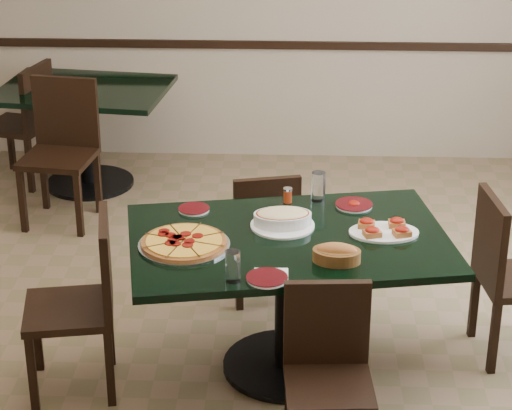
{
  "coord_description": "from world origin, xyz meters",
  "views": [
    {
      "loc": [
        0.14,
        -4.69,
        2.87
      ],
      "look_at": [
        -0.05,
        0.0,
        0.78
      ],
      "focal_mm": 70.0,
      "sensor_mm": 36.0,
      "label": 1
    }
  ],
  "objects_px": {
    "back_chair_left": "(26,118)",
    "lasagna_casserole": "(283,218)",
    "chair_far": "(264,231)",
    "pepperoni_pizza": "(184,243)",
    "back_table": "(86,117)",
    "chair_right": "(508,269)",
    "main_table": "(288,270)",
    "bread_basket": "(337,254)",
    "chair_left": "(85,296)",
    "back_chair_near": "(62,142)",
    "chair_near": "(328,365)",
    "bruschetta_platter": "(384,229)"
  },
  "relations": [
    {
      "from": "chair_far",
      "to": "pepperoni_pizza",
      "type": "xyz_separation_m",
      "value": [
        -0.35,
        -0.83,
        0.32
      ]
    },
    {
      "from": "chair_right",
      "to": "back_chair_left",
      "type": "distance_m",
      "value": 3.79
    },
    {
      "from": "back_chair_left",
      "to": "lasagna_casserole",
      "type": "xyz_separation_m",
      "value": [
        1.9,
        -2.31,
        0.29
      ]
    },
    {
      "from": "back_table",
      "to": "chair_far",
      "type": "height_order",
      "value": "chair_far"
    },
    {
      "from": "lasagna_casserole",
      "to": "pepperoni_pizza",
      "type": "bearing_deg",
      "value": -158.4
    },
    {
      "from": "lasagna_casserole",
      "to": "chair_right",
      "type": "bearing_deg",
      "value": -2.03
    },
    {
      "from": "bread_basket",
      "to": "bruschetta_platter",
      "type": "relative_size",
      "value": 0.67
    },
    {
      "from": "back_table",
      "to": "chair_near",
      "type": "xyz_separation_m",
      "value": [
        1.67,
        -3.06,
        -0.07
      ]
    },
    {
      "from": "chair_right",
      "to": "chair_left",
      "type": "bearing_deg",
      "value": 93.36
    },
    {
      "from": "main_table",
      "to": "bruschetta_platter",
      "type": "relative_size",
      "value": 4.76
    },
    {
      "from": "back_table",
      "to": "chair_right",
      "type": "height_order",
      "value": "chair_right"
    },
    {
      "from": "chair_right",
      "to": "pepperoni_pizza",
      "type": "bearing_deg",
      "value": 93.7
    },
    {
      "from": "main_table",
      "to": "lasagna_casserole",
      "type": "height_order",
      "value": "lasagna_casserole"
    },
    {
      "from": "chair_right",
      "to": "main_table",
      "type": "bearing_deg",
      "value": 92.57
    },
    {
      "from": "chair_near",
      "to": "lasagna_casserole",
      "type": "xyz_separation_m",
      "value": [
        -0.22,
        0.79,
        0.35
      ]
    },
    {
      "from": "main_table",
      "to": "back_chair_near",
      "type": "bearing_deg",
      "value": 119.89
    },
    {
      "from": "chair_near",
      "to": "back_chair_left",
      "type": "height_order",
      "value": "back_chair_left"
    },
    {
      "from": "chair_right",
      "to": "bruschetta_platter",
      "type": "bearing_deg",
      "value": 94.39
    },
    {
      "from": "chair_far",
      "to": "back_chair_left",
      "type": "xyz_separation_m",
      "value": [
        -1.79,
        1.72,
        0.06
      ]
    },
    {
      "from": "pepperoni_pizza",
      "to": "bread_basket",
      "type": "xyz_separation_m",
      "value": [
        0.72,
        -0.13,
        0.02
      ]
    },
    {
      "from": "main_table",
      "to": "chair_left",
      "type": "height_order",
      "value": "chair_left"
    },
    {
      "from": "back_table",
      "to": "chair_right",
      "type": "xyz_separation_m",
      "value": [
        2.61,
        -2.2,
        -0.02
      ]
    },
    {
      "from": "back_chair_left",
      "to": "bruschetta_platter",
      "type": "relative_size",
      "value": 2.51
    },
    {
      "from": "back_chair_left",
      "to": "pepperoni_pizza",
      "type": "distance_m",
      "value": 2.94
    },
    {
      "from": "chair_near",
      "to": "chair_right",
      "type": "distance_m",
      "value": 1.27
    },
    {
      "from": "chair_left",
      "to": "back_chair_near",
      "type": "distance_m",
      "value": 2.1
    },
    {
      "from": "chair_left",
      "to": "chair_near",
      "type": "bearing_deg",
      "value": 57.78
    },
    {
      "from": "main_table",
      "to": "pepperoni_pizza",
      "type": "relative_size",
      "value": 3.84
    },
    {
      "from": "back_table",
      "to": "back_chair_left",
      "type": "xyz_separation_m",
      "value": [
        -0.44,
        0.04,
        -0.02
      ]
    },
    {
      "from": "chair_left",
      "to": "lasagna_casserole",
      "type": "relative_size",
      "value": 2.84
    },
    {
      "from": "chair_far",
      "to": "bread_basket",
      "type": "height_order",
      "value": "bread_basket"
    },
    {
      "from": "back_table",
      "to": "back_chair_left",
      "type": "relative_size",
      "value": 1.42
    },
    {
      "from": "main_table",
      "to": "chair_far",
      "type": "bearing_deg",
      "value": 91.31
    },
    {
      "from": "pepperoni_pizza",
      "to": "lasagna_casserole",
      "type": "bearing_deg",
      "value": 27.11
    },
    {
      "from": "main_table",
      "to": "chair_left",
      "type": "xyz_separation_m",
      "value": [
        -0.98,
        -0.2,
        -0.06
      ]
    },
    {
      "from": "back_table",
      "to": "chair_right",
      "type": "bearing_deg",
      "value": -32.99
    },
    {
      "from": "back_table",
      "to": "pepperoni_pizza",
      "type": "xyz_separation_m",
      "value": [
        0.99,
        -2.51,
        0.24
      ]
    },
    {
      "from": "pepperoni_pizza",
      "to": "lasagna_casserole",
      "type": "distance_m",
      "value": 0.53
    },
    {
      "from": "chair_near",
      "to": "bread_basket",
      "type": "relative_size",
      "value": 3.4
    },
    {
      "from": "bread_basket",
      "to": "lasagna_casserole",
      "type": "bearing_deg",
      "value": 130.92
    },
    {
      "from": "back_chair_near",
      "to": "back_chair_left",
      "type": "relative_size",
      "value": 1.07
    },
    {
      "from": "back_table",
      "to": "bread_basket",
      "type": "bearing_deg",
      "value": -49.88
    },
    {
      "from": "chair_far",
      "to": "chair_left",
      "type": "bearing_deg",
      "value": 34.51
    },
    {
      "from": "chair_right",
      "to": "bruschetta_platter",
      "type": "distance_m",
      "value": 0.72
    },
    {
      "from": "lasagna_casserole",
      "to": "bread_basket",
      "type": "bearing_deg",
      "value": -60.84
    },
    {
      "from": "back_chair_left",
      "to": "bread_basket",
      "type": "bearing_deg",
      "value": 53.71
    },
    {
      "from": "back_table",
      "to": "chair_far",
      "type": "distance_m",
      "value": 2.15
    },
    {
      "from": "chair_near",
      "to": "chair_right",
      "type": "relative_size",
      "value": 0.91
    },
    {
      "from": "pepperoni_pizza",
      "to": "bruschetta_platter",
      "type": "xyz_separation_m",
      "value": [
        0.97,
        0.18,
        0.01
      ]
    },
    {
      "from": "main_table",
      "to": "bread_basket",
      "type": "distance_m",
      "value": 0.4
    }
  ]
}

